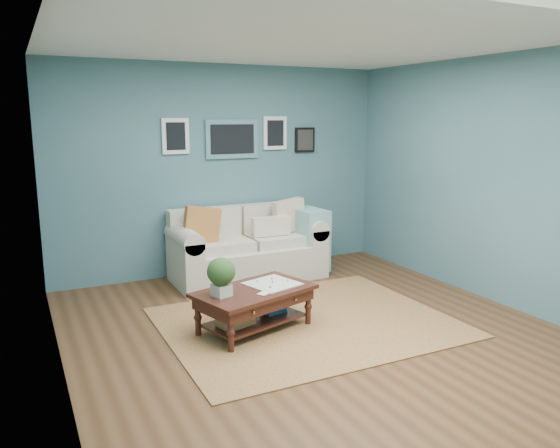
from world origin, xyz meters
TOP-DOWN VIEW (x-y plane):
  - room_shell at (0.01, 0.06)m, footprint 5.00×5.02m
  - area_rug at (0.05, 0.31)m, footprint 2.80×2.24m
  - loveseat at (0.20, 2.03)m, footprint 1.95×0.88m
  - coffee_table at (-0.56, 0.35)m, footprint 1.26×0.94m

SIDE VIEW (x-z plane):
  - area_rug at x=0.05m, z-range 0.00..0.01m
  - coffee_table at x=-0.56m, z-range -0.04..0.74m
  - loveseat at x=0.20m, z-range -0.09..0.91m
  - room_shell at x=0.01m, z-range 0.01..2.71m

